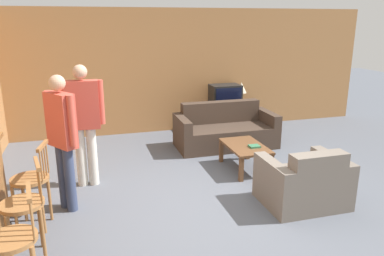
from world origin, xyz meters
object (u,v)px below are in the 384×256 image
at_px(book_on_table, 254,146).
at_px(person_by_window, 84,119).
at_px(couch_far, 225,131).
at_px(person_by_counter, 62,136).
at_px(coffee_table, 245,149).
at_px(bar_chair_far, 32,184).
at_px(tv, 225,96).
at_px(bar_chair_mid, 24,209).
at_px(bar_chair_near, 14,245).
at_px(table_lamp, 241,89).
at_px(tv_unit, 225,118).
at_px(armchair_near, 304,184).

height_order(book_on_table, person_by_window, person_by_window).
xyz_separation_m(couch_far, person_by_counter, (-2.84, -1.81, 0.69)).
relative_size(couch_far, coffee_table, 2.02).
relative_size(bar_chair_far, book_on_table, 6.14).
distance_m(tv, person_by_counter, 4.30).
distance_m(bar_chair_mid, bar_chair_far, 0.62).
relative_size(bar_chair_mid, person_by_window, 0.58).
relative_size(bar_chair_near, person_by_window, 0.58).
height_order(coffee_table, table_lamp, table_lamp).
bearing_deg(coffee_table, bar_chair_far, -162.68).
relative_size(bar_chair_near, couch_far, 0.54).
distance_m(bar_chair_mid, tv_unit, 5.25).
distance_m(armchair_near, tv, 3.61).
relative_size(bar_chair_far, person_by_counter, 0.59).
relative_size(tv_unit, tv, 1.59).
relative_size(coffee_table, tv_unit, 0.92).
relative_size(bar_chair_near, person_by_counter, 0.59).
distance_m(couch_far, coffee_table, 1.22).
bearing_deg(bar_chair_mid, person_by_window, 69.89).
bearing_deg(tv_unit, couch_far, -110.57).
bearing_deg(coffee_table, tv_unit, 77.34).
relative_size(armchair_near, person_by_counter, 0.60).
bearing_deg(person_by_window, bar_chair_near, -104.82).
distance_m(armchair_near, tv_unit, 3.58).
distance_m(book_on_table, table_lamp, 2.54).
xyz_separation_m(couch_far, tv_unit, (0.39, 1.03, -0.03)).
bearing_deg(armchair_near, couch_far, 92.87).
bearing_deg(coffee_table, bar_chair_mid, -152.80).
bearing_deg(armchair_near, person_by_window, 152.09).
height_order(bar_chair_far, person_by_window, person_by_window).
bearing_deg(tv, tv_unit, 90.00).
relative_size(coffee_table, book_on_table, 5.62).
xyz_separation_m(bar_chair_mid, person_by_counter, (0.36, 0.99, 0.44)).
bearing_deg(tv, bar_chair_far, -138.22).
distance_m(coffee_table, book_on_table, 0.18).
relative_size(bar_chair_near, tv, 1.59).
bearing_deg(tv_unit, book_on_table, -99.76).
xyz_separation_m(couch_far, tv, (0.39, 1.02, 0.48)).
height_order(bar_chair_far, book_on_table, bar_chair_far).
bearing_deg(couch_far, tv, 69.38).
distance_m(bar_chair_mid, person_by_counter, 1.14).
bearing_deg(table_lamp, person_by_window, -147.32).
distance_m(couch_far, person_by_counter, 3.44).
relative_size(bar_chair_near, book_on_table, 6.14).
distance_m(bar_chair_far, couch_far, 3.87).
xyz_separation_m(bar_chair_mid, tv_unit, (3.58, 3.83, -0.28)).
bearing_deg(couch_far, tv_unit, 69.43).
relative_size(couch_far, person_by_window, 1.07).
relative_size(tv_unit, book_on_table, 6.13).
height_order(couch_far, armchair_near, couch_far).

